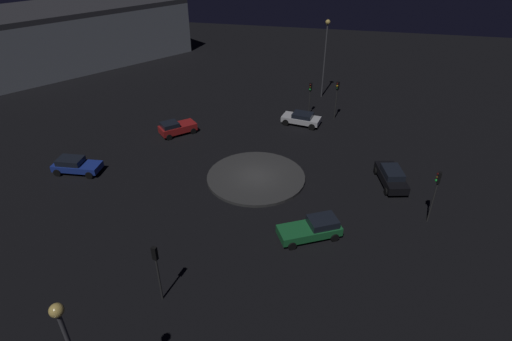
% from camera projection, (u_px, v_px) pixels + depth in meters
% --- Properties ---
extents(ground_plane, '(117.27, 117.27, 0.00)m').
position_uv_depth(ground_plane, '(256.00, 178.00, 36.97)').
color(ground_plane, black).
extents(roundabout_island, '(8.80, 8.80, 0.26)m').
position_uv_depth(roundabout_island, '(256.00, 177.00, 36.90)').
color(roundabout_island, '#383838').
rests_on(roundabout_island, ground_plane).
extents(car_red, '(3.96, 3.91, 1.51)m').
position_uv_depth(car_red, '(176.00, 128.00, 44.02)').
color(car_red, red).
rests_on(car_red, ground_plane).
extents(car_blue, '(4.36, 2.22, 1.43)m').
position_uv_depth(car_blue, '(75.00, 165.00, 37.47)').
color(car_blue, '#1E38A5').
rests_on(car_blue, ground_plane).
extents(car_green, '(4.87, 3.72, 1.49)m').
position_uv_depth(car_green, '(312.00, 228.00, 29.90)').
color(car_green, '#1E7238').
rests_on(car_green, ground_plane).
extents(car_black, '(2.81, 4.85, 1.53)m').
position_uv_depth(car_black, '(391.00, 176.00, 35.79)').
color(car_black, black).
rests_on(car_black, ground_plane).
extents(car_white, '(4.48, 2.71, 1.38)m').
position_uv_depth(car_white, '(302.00, 118.00, 46.06)').
color(car_white, white).
rests_on(car_white, ground_plane).
extents(traffic_light_north, '(0.34, 0.38, 4.22)m').
position_uv_depth(traffic_light_north, '(157.00, 263.00, 23.82)').
color(traffic_light_north, '#2D2D2D').
rests_on(traffic_light_north, ground_plane).
extents(traffic_light_south, '(0.34, 0.38, 3.91)m').
position_uv_depth(traffic_light_south, '(310.00, 92.00, 47.23)').
color(traffic_light_south, '#2D2D2D').
rests_on(traffic_light_south, ground_plane).
extents(traffic_light_west, '(0.38, 0.34, 4.47)m').
position_uv_depth(traffic_light_west, '(436.00, 187.00, 30.13)').
color(traffic_light_west, '#2D2D2D').
rests_on(traffic_light_west, ground_plane).
extents(traffic_light_southwest, '(0.36, 0.39, 4.47)m').
position_uv_depth(traffic_light_southwest, '(337.00, 93.00, 46.07)').
color(traffic_light_southwest, '#2D2D2D').
rests_on(traffic_light_southwest, ground_plane).
extents(streetlamp_south, '(0.58, 0.58, 9.64)m').
position_uv_depth(streetlamp_south, '(326.00, 47.00, 50.12)').
color(streetlamp_south, '#4C4C51').
rests_on(streetlamp_south, ground_plane).
extents(store_building, '(31.42, 35.47, 8.58)m').
position_uv_depth(store_building, '(75.00, 34.00, 64.46)').
color(store_building, '#8C939E').
rests_on(store_building, ground_plane).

